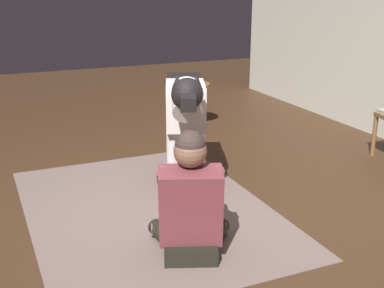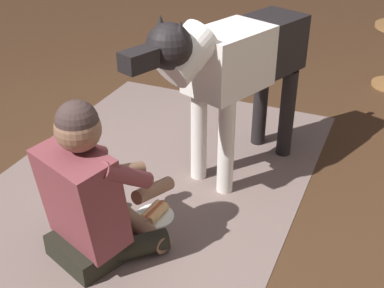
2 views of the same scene
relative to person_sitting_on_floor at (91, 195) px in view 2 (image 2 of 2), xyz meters
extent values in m
plane|color=#432B1A|center=(-0.56, -0.07, -0.35)|extent=(13.95, 13.95, 0.00)
cube|color=#735F59|center=(-0.74, -0.04, -0.35)|extent=(2.48, 1.81, 0.01)
cube|color=black|center=(0.07, -0.03, -0.29)|extent=(0.35, 0.40, 0.12)
cylinder|color=black|center=(-0.13, -0.11, -0.28)|extent=(0.41, 0.14, 0.11)
cylinder|color=brown|center=(-0.25, 0.00, -0.29)|extent=(0.19, 0.37, 0.09)
cylinder|color=black|center=(-0.02, 0.17, -0.28)|extent=(0.36, 0.36, 0.11)
cylinder|color=brown|center=(-0.19, 0.16, -0.29)|extent=(0.24, 0.37, 0.09)
cube|color=brown|center=(0.05, -0.02, 0.01)|extent=(0.40, 0.47, 0.51)
cylinder|color=brown|center=(-0.14, -0.13, 0.15)|extent=(0.30, 0.18, 0.24)
cylinder|color=brown|center=(-0.31, -0.01, -0.05)|extent=(0.27, 0.20, 0.12)
cylinder|color=brown|center=(-0.02, 0.19, 0.15)|extent=(0.30, 0.18, 0.24)
cylinder|color=brown|center=(-0.22, 0.22, -0.05)|extent=(0.28, 0.13, 0.12)
sphere|color=brown|center=(0.02, -0.01, 0.37)|extent=(0.21, 0.21, 0.21)
sphere|color=#3B2C29|center=(0.02, -0.01, 0.41)|extent=(0.19, 0.19, 0.19)
cylinder|color=silver|center=(-0.76, 0.41, -0.05)|extent=(0.10, 0.10, 0.60)
cylinder|color=silver|center=(-0.84, 0.21, -0.05)|extent=(0.10, 0.10, 0.60)
cylinder|color=black|center=(-1.32, 0.63, -0.05)|extent=(0.10, 0.10, 0.60)
cylinder|color=black|center=(-1.40, 0.42, -0.05)|extent=(0.10, 0.10, 0.60)
cube|color=silver|center=(-0.92, 0.35, 0.42)|extent=(0.55, 0.46, 0.35)
cube|color=black|center=(-1.26, 0.48, 0.42)|extent=(0.49, 0.42, 0.33)
cylinder|color=silver|center=(-0.60, 0.23, 0.54)|extent=(0.40, 0.32, 0.32)
sphere|color=black|center=(-0.50, 0.19, 0.61)|extent=(0.23, 0.23, 0.23)
cube|color=black|center=(-0.32, 0.12, 0.59)|extent=(0.20, 0.16, 0.09)
cone|color=black|center=(-0.48, 0.26, 0.70)|extent=(0.10, 0.10, 0.10)
cone|color=black|center=(-0.53, 0.13, 0.70)|extent=(0.10, 0.10, 0.10)
cylinder|color=black|center=(-1.46, 0.56, 0.38)|extent=(0.30, 0.15, 0.20)
cylinder|color=white|center=(-0.36, 0.14, -0.34)|extent=(0.22, 0.22, 0.01)
cylinder|color=tan|center=(-0.37, 0.12, -0.31)|extent=(0.17, 0.06, 0.05)
cylinder|color=tan|center=(-0.36, 0.16, -0.31)|extent=(0.17, 0.06, 0.05)
cylinder|color=#A44B2A|center=(-0.36, 0.14, -0.31)|extent=(0.18, 0.05, 0.04)
camera|label=1|loc=(2.77, -1.19, 1.38)|focal=47.89mm
camera|label=2|loc=(1.62, 1.22, 1.43)|focal=47.50mm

